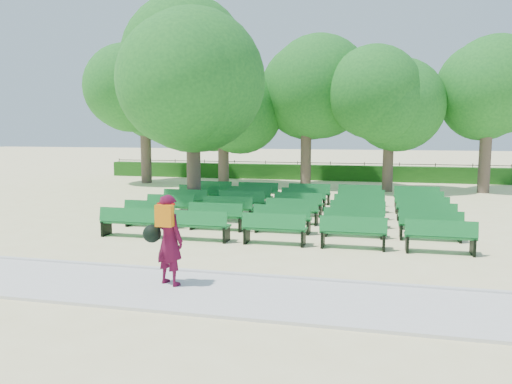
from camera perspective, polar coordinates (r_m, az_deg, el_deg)
ground at (r=16.49m, az=0.63°, el=-3.37°), size 120.00×120.00×0.00m
paving at (r=9.62m, az=-9.33°, el=-11.02°), size 30.00×2.20×0.06m
curb at (r=10.63m, az=-6.91°, el=-9.08°), size 30.00×0.12×0.10m
hedge at (r=30.14m, az=6.52°, el=2.24°), size 26.00×0.70×0.90m
fence at (r=30.57m, az=6.60°, el=1.46°), size 26.00×0.10×1.02m
tree_line at (r=26.23m, az=5.46°, el=0.54°), size 21.80×6.80×7.04m
bench_array at (r=16.82m, az=4.50°, el=-2.88°), size 1.70×0.61×1.06m
tree_among at (r=18.50m, az=-7.30°, el=12.78°), size 5.15×5.15×7.18m
person at (r=9.65m, az=-10.06°, el=-5.24°), size 0.87×0.63×1.74m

